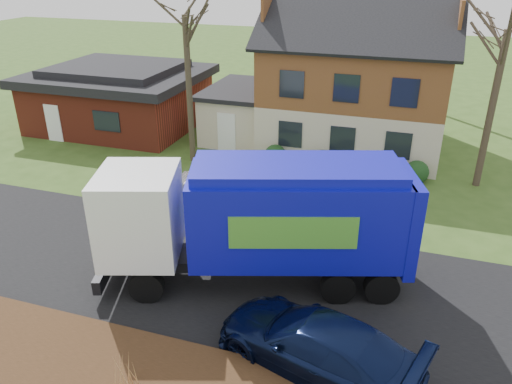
% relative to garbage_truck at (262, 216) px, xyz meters
% --- Properties ---
extents(ground, '(120.00, 120.00, 0.00)m').
position_rel_garbage_truck_xyz_m(ground, '(-1.15, -0.08, -2.36)').
color(ground, '#314D19').
rests_on(ground, ground).
extents(road, '(80.00, 7.00, 0.02)m').
position_rel_garbage_truck_xyz_m(road, '(-1.15, -0.08, -2.35)').
color(road, black).
rests_on(road, ground).
extents(main_house, '(12.95, 8.95, 9.26)m').
position_rel_garbage_truck_xyz_m(main_house, '(0.34, 13.83, 1.67)').
color(main_house, beige).
rests_on(main_house, ground).
extents(ranch_house, '(9.80, 8.20, 3.70)m').
position_rel_garbage_truck_xyz_m(ranch_house, '(-13.15, 12.92, -0.55)').
color(ranch_house, maroon).
rests_on(ranch_house, ground).
extents(garbage_truck, '(9.89, 5.36, 4.10)m').
position_rel_garbage_truck_xyz_m(garbage_truck, '(0.00, 0.00, 0.00)').
color(garbage_truck, black).
rests_on(garbage_truck, ground).
extents(silver_sedan, '(4.34, 2.04, 1.37)m').
position_rel_garbage_truck_xyz_m(silver_sedan, '(-3.18, 4.95, -1.68)').
color(silver_sedan, '#A3A5AB').
rests_on(silver_sedan, ground).
extents(navy_wagon, '(5.78, 3.68, 1.56)m').
position_rel_garbage_truck_xyz_m(navy_wagon, '(2.44, -3.20, -1.58)').
color(navy_wagon, black).
rests_on(navy_wagon, ground).
extents(grass_clump_mid, '(0.39, 0.32, 1.08)m').
position_rel_garbage_truck_xyz_m(grass_clump_mid, '(-1.58, -5.56, -1.52)').
color(grass_clump_mid, tan).
rests_on(grass_clump_mid, mulch_verge).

